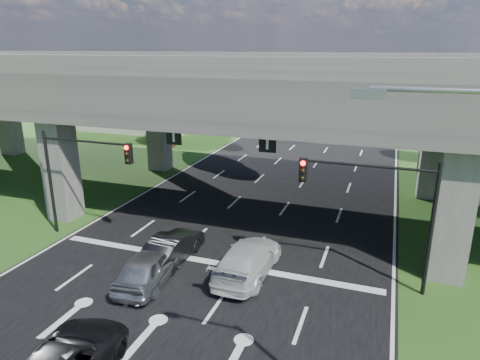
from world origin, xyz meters
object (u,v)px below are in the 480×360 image
Objects in this scene: signal_right at (380,199)px; signal_left at (79,166)px; car_white at (248,259)px; streetlight_beyond at (414,88)px; streetlight_far at (420,105)px; car_silver at (149,267)px; car_dark at (172,247)px.

signal_left is (-15.65, 0.00, 0.00)m from signal_right.
streetlight_beyond is at bearing -101.17° from car_white.
streetlight_far is (2.27, 20.06, 1.66)m from signal_right.
streetlight_far reaches higher than car_silver.
signal_right is 10.26m from car_dark.
signal_right is 0.60× the size of streetlight_far.
car_dark is at bearing -119.53° from streetlight_far.
car_silver reaches higher than car_dark.
car_silver is at bearing -117.15° from streetlight_far.
car_silver is 2.20m from car_dark.
streetlight_beyond is 2.17× the size of car_silver.
signal_left reaches higher than car_white.
car_dark is at bearing -8.89° from signal_left.
streetlight_beyond reaches higher than signal_right.
signal_left is 1.30× the size of car_silver.
car_white is at bearing -179.13° from car_dark.
streetlight_beyond reaches higher than car_silver.
signal_right is 10.67m from car_silver.
car_silver is 0.85× the size of car_white.
signal_right is 0.60× the size of streetlight_beyond.
car_white reaches higher than car_dark.
streetlight_far reaches higher than car_dark.
signal_left is 1.34× the size of car_dark.
streetlight_far reaches higher than signal_right.
streetlight_far reaches higher than car_white.
signal_left is at bearing -33.41° from car_silver.
signal_right is 15.65m from signal_left.
streetlight_beyond is (17.92, 36.06, 1.66)m from signal_left.
car_white is (-7.89, -21.00, -5.04)m from streetlight_far.
car_dark is (-11.90, -21.00, -5.08)m from streetlight_far.
signal_left is 0.60× the size of streetlight_beyond.
streetlight_far is at bearing 48.22° from signal_left.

